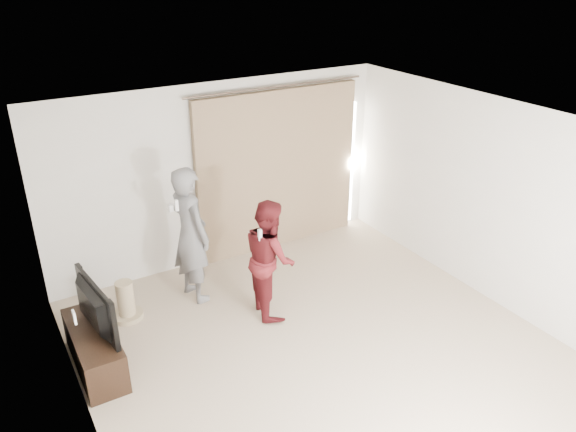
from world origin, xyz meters
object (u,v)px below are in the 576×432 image
object	(u,v)px
person_woman	(270,258)
tv_console	(95,349)
tv	(87,309)
person_man	(190,235)

from	to	relation	value
person_woman	tv_console	bearing A→B (deg)	179.64
tv_console	tv	distance (m)	0.52
tv	person_man	world-z (taller)	person_man
tv_console	tv	xyz separation A→B (m)	(0.00, 0.00, 0.52)
person_man	person_woman	size ratio (longest dim) A/B	1.20
person_woman	person_man	bearing A→B (deg)	131.51
tv_console	person_woman	world-z (taller)	person_woman
tv_console	tv	bearing A→B (deg)	0.00
tv	person_woman	xyz separation A→B (m)	(2.16, -0.01, 0.00)
person_man	person_woman	bearing A→B (deg)	-48.49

